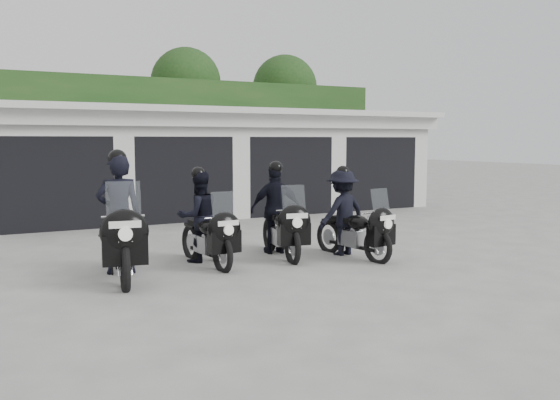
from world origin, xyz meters
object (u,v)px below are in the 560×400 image
police_bike_c (279,214)px  police_bike_a (120,226)px  police_bike_d (348,217)px  police_bike_b (203,222)px

police_bike_c → police_bike_a: bearing=-160.7°
police_bike_c → police_bike_d: police_bike_c is taller
police_bike_a → police_bike_c: size_ratio=1.14×
police_bike_a → police_bike_b: size_ratio=1.18×
police_bike_a → police_bike_d: police_bike_a is taller
police_bike_b → police_bike_c: (1.50, 0.06, 0.04)m
police_bike_a → police_bike_b: (1.49, 0.43, -0.09)m
police_bike_b → police_bike_d: police_bike_b is taller
police_bike_c → police_bike_d: 1.27m
police_bike_a → police_bike_d: size_ratio=1.19×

